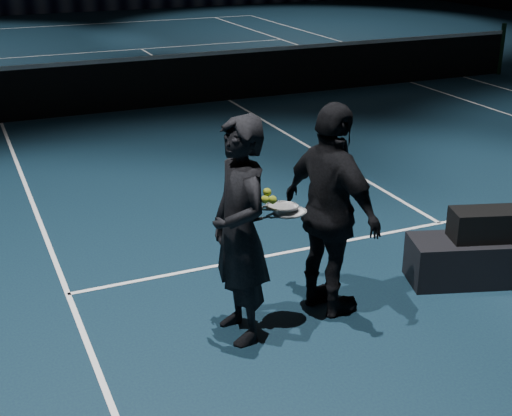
{
  "coord_description": "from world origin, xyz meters",
  "views": [
    {
      "loc": [
        -4.82,
        -12.31,
        3.15
      ],
      "look_at": [
        -2.77,
        -7.6,
        1.08
      ],
      "focal_mm": 50.0,
      "sensor_mm": 36.0,
      "label": 1
    }
  ],
  "objects": [
    {
      "name": "floor",
      "position": [
        0.0,
        0.0,
        0.0
      ],
      "size": [
        36.0,
        36.0,
        0.0
      ],
      "primitive_type": "plane",
      "color": "black",
      "rests_on": "ground"
    },
    {
      "name": "court_lines",
      "position": [
        0.0,
        0.0,
        0.0
      ],
      "size": [
        10.98,
        23.78,
        0.01
      ],
      "primitive_type": null,
      "color": "white",
      "rests_on": "floor"
    },
    {
      "name": "net_post_right",
      "position": [
        6.4,
        0.0,
        0.55
      ],
      "size": [
        0.1,
        0.1,
        1.1
      ],
      "primitive_type": "cylinder",
      "color": "black",
      "rests_on": "floor"
    },
    {
      "name": "net_mesh",
      "position": [
        0.0,
        0.0,
        0.45
      ],
      "size": [
        12.8,
        0.02,
        0.86
      ],
      "primitive_type": "cube",
      "color": "black",
      "rests_on": "floor"
    },
    {
      "name": "net_tape",
      "position": [
        0.0,
        0.0,
        0.92
      ],
      "size": [
        12.8,
        0.03,
        0.07
      ],
      "primitive_type": "cube",
      "color": "white",
      "rests_on": "net_mesh"
    },
    {
      "name": "player_bench",
      "position": [
        -0.46,
        -7.67,
        0.21
      ],
      "size": [
        1.5,
        0.89,
        0.43
      ],
      "primitive_type": "cube",
      "rotation": [
        0.0,
        0.0,
        -0.31
      ],
      "color": "black",
      "rests_on": "floor"
    },
    {
      "name": "racket_bag",
      "position": [
        -0.46,
        -7.67,
        0.57
      ],
      "size": [
        0.77,
        0.51,
        0.28
      ],
      "primitive_type": "cube",
      "rotation": [
        0.0,
        0.0,
        -0.31
      ],
      "color": "black",
      "rests_on": "player_bench"
    },
    {
      "name": "bag_signature",
      "position": [
        -0.46,
        -7.82,
        0.57
      ],
      "size": [
        0.32,
        0.11,
        0.09
      ],
      "primitive_type": "cube",
      "rotation": [
        0.0,
        0.0,
        -0.31
      ],
      "color": "white",
      "rests_on": "racket_bag"
    },
    {
      "name": "player_a",
      "position": [
        -2.92,
        -7.64,
        0.92
      ],
      "size": [
        0.47,
        0.69,
        1.84
      ],
      "primitive_type": "imported",
      "rotation": [
        0.0,
        0.0,
        -1.52
      ],
      "color": "black",
      "rests_on": "floor"
    },
    {
      "name": "player_b",
      "position": [
        -2.07,
        -7.56,
        0.92
      ],
      "size": [
        0.69,
        1.15,
        1.84
      ],
      "primitive_type": "imported",
      "rotation": [
        0.0,
        0.0,
        1.81
      ],
      "color": "black",
      "rests_on": "floor"
    },
    {
      "name": "racket_lower",
      "position": [
        -2.47,
        -7.6,
        0.99
      ],
      "size": [
        0.7,
        0.28,
        0.03
      ],
      "primitive_type": null,
      "rotation": [
        0.0,
        0.0,
        0.08
      ],
      "color": "black",
      "rests_on": "player_a"
    },
    {
      "name": "racket_upper",
      "position": [
        -2.53,
        -7.56,
        1.04
      ],
      "size": [
        0.71,
        0.32,
        0.1
      ],
      "primitive_type": null,
      "rotation": [
        0.0,
        0.1,
        0.15
      ],
      "color": "black",
      "rests_on": "player_b"
    },
    {
      "name": "tennis_balls",
      "position": [
        -2.67,
        -7.61,
        1.15
      ],
      "size": [
        0.12,
        0.1,
        0.12
      ],
      "primitive_type": null,
      "color": "#C7DA2E",
      "rests_on": "racket_upper"
    }
  ]
}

